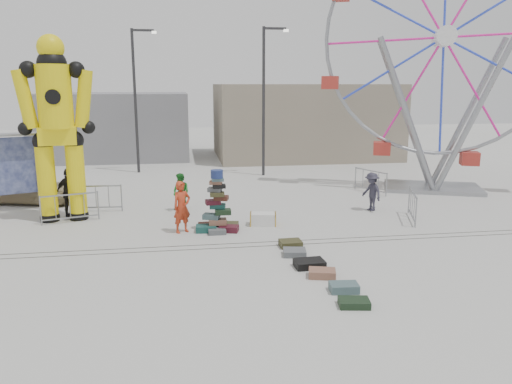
{
  "coord_description": "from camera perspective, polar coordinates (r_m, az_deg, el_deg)",
  "views": [
    {
      "loc": [
        -1.61,
        -14.23,
        5.03
      ],
      "look_at": [
        0.89,
        1.99,
        1.46
      ],
      "focal_mm": 35.0,
      "sensor_mm": 36.0,
      "label": 1
    }
  ],
  "objects": [
    {
      "name": "row_case_5",
      "position": [
        11.99,
        11.15,
        -12.32
      ],
      "size": [
        0.78,
        0.59,
        0.17
      ],
      "primitive_type": "cube",
      "rotation": [
        0.0,
        0.0,
        -0.17
      ],
      "color": "#1A2F1B",
      "rests_on": "ground"
    },
    {
      "name": "barricade_dummy_b",
      "position": [
        19.62,
        -20.48,
        -1.71
      ],
      "size": [
        1.95,
        0.64,
        1.1
      ],
      "primitive_type": null,
      "rotation": [
        0.0,
        0.0,
        0.28
      ],
      "color": "gray",
      "rests_on": "ground"
    },
    {
      "name": "barricade_dummy_c",
      "position": [
        20.9,
        -17.81,
        -0.69
      ],
      "size": [
        2.0,
        0.23,
        1.1
      ],
      "primitive_type": null,
      "rotation": [
        0.0,
        0.0,
        -0.07
      ],
      "color": "gray",
      "rests_on": "ground"
    },
    {
      "name": "row_case_0",
      "position": [
        15.82,
        3.97,
        -5.9
      ],
      "size": [
        0.69,
        0.58,
        0.2
      ],
      "primitive_type": "cube",
      "rotation": [
        0.0,
        0.0,
        0.03
      ],
      "color": "#3F3D1F",
      "rests_on": "ground"
    },
    {
      "name": "pedestrian_red",
      "position": [
        17.25,
        -8.47,
        -1.71
      ],
      "size": [
        0.78,
        0.69,
        1.8
      ],
      "primitive_type": "imported",
      "rotation": [
        0.0,
        0.0,
        0.5
      ],
      "color": "#AF3319",
      "rests_on": "ground"
    },
    {
      "name": "lamp_post_left",
      "position": [
        29.33,
        -13.49,
        10.87
      ],
      "size": [
        1.41,
        0.25,
        8.0
      ],
      "color": "#2D2D30",
      "rests_on": "ground"
    },
    {
      "name": "parked_suv",
      "position": [
        23.53,
        -23.99,
        0.26
      ],
      "size": [
        4.41,
        2.96,
        1.12
      ],
      "primitive_type": "imported",
      "rotation": [
        0.0,
        0.0,
        1.27
      ],
      "color": "#9B8B64",
      "rests_on": "ground"
    },
    {
      "name": "pedestrian_grey",
      "position": [
        20.57,
        13.08,
        0.03
      ],
      "size": [
        0.87,
        1.14,
        1.56
      ],
      "primitive_type": "imported",
      "rotation": [
        0.0,
        0.0,
        -1.25
      ],
      "color": "#292735",
      "rests_on": "ground"
    },
    {
      "name": "barricade_wheel_back",
      "position": [
        24.0,
        12.94,
        1.21
      ],
      "size": [
        0.9,
        1.87,
        1.1
      ],
      "primitive_type": null,
      "rotation": [
        0.0,
        0.0,
        -1.15
      ],
      "color": "gray",
      "rests_on": "ground"
    },
    {
      "name": "row_case_2",
      "position": [
        14.16,
        6.13,
        -8.15
      ],
      "size": [
        0.86,
        0.62,
        0.21
      ],
      "primitive_type": "cube",
      "rotation": [
        0.0,
        0.0,
        0.06
      ],
      "color": "black",
      "rests_on": "ground"
    },
    {
      "name": "ground",
      "position": [
        15.18,
        -2.19,
        -7.08
      ],
      "size": [
        90.0,
        90.0,
        0.0
      ],
      "primitive_type": "plane",
      "color": "#9E9E99",
      "rests_on": "ground"
    },
    {
      "name": "row_case_4",
      "position": [
        12.72,
        10.02,
        -10.69
      ],
      "size": [
        0.74,
        0.53,
        0.21
      ],
      "primitive_type": "cube",
      "rotation": [
        0.0,
        0.0,
        -0.09
      ],
      "color": "#4A666A",
      "rests_on": "ground"
    },
    {
      "name": "track_line_near",
      "position": [
        15.74,
        -2.44,
        -6.35
      ],
      "size": [
        40.0,
        0.04,
        0.01
      ],
      "primitive_type": "cube",
      "color": "#47443F",
      "rests_on": "ground"
    },
    {
      "name": "ferris_wheel",
      "position": [
        25.25,
        20.51,
        14.15
      ],
      "size": [
        10.18,
        4.07,
        12.56
      ],
      "rotation": [
        0.0,
        0.0,
        -0.36
      ],
      "color": "gray",
      "rests_on": "ground"
    },
    {
      "name": "row_case_1",
      "position": [
        15.06,
        4.43,
        -6.9
      ],
      "size": [
        0.76,
        0.68,
        0.18
      ],
      "primitive_type": "cube",
      "rotation": [
        0.0,
        0.0,
        -0.17
      ],
      "color": "slate",
      "rests_on": "ground"
    },
    {
      "name": "steamer_trunk",
      "position": [
        18.12,
        0.81,
        -3.11
      ],
      "size": [
        1.02,
        0.7,
        0.44
      ],
      "primitive_type": "cube",
      "rotation": [
        0.0,
        0.0,
        -0.17
      ],
      "color": "silver",
      "rests_on": "ground"
    },
    {
      "name": "track_line_far",
      "position": [
        16.12,
        -2.6,
        -5.9
      ],
      "size": [
        40.0,
        0.04,
        0.01
      ],
      "primitive_type": "cube",
      "color": "#47443F",
      "rests_on": "ground"
    },
    {
      "name": "barricade_wheel_front",
      "position": [
        19.57,
        17.43,
        -1.53
      ],
      "size": [
        0.74,
        1.93,
        1.1
      ],
      "primitive_type": null,
      "rotation": [
        0.0,
        0.0,
        1.24
      ],
      "color": "gray",
      "rests_on": "ground"
    },
    {
      "name": "pedestrian_green",
      "position": [
        20.17,
        -8.56,
        -0.05
      ],
      "size": [
        0.94,
        0.94,
        1.54
      ],
      "primitive_type": "imported",
      "rotation": [
        0.0,
        0.0,
        -0.75
      ],
      "color": "#1B6D22",
      "rests_on": "ground"
    },
    {
      "name": "row_case_3",
      "position": [
        13.51,
        7.57,
        -9.2
      ],
      "size": [
        0.81,
        0.65,
        0.21
      ],
      "primitive_type": "cube",
      "rotation": [
        0.0,
        0.0,
        -0.26
      ],
      "color": "#915F4A",
      "rests_on": "ground"
    },
    {
      "name": "crash_test_dummy",
      "position": [
        19.56,
        -21.81,
        7.4
      ],
      "size": [
        2.77,
        1.22,
        6.95
      ],
      "rotation": [
        0.0,
        0.0,
        0.13
      ],
      "color": "black",
      "rests_on": "ground"
    },
    {
      "name": "pedestrian_black",
      "position": [
        20.24,
        -20.52,
        -0.11
      ],
      "size": [
        1.22,
        0.85,
        1.92
      ],
      "primitive_type": "imported",
      "rotation": [
        0.0,
        0.0,
        2.76
      ],
      "color": "black",
      "rests_on": "ground"
    },
    {
      "name": "suitcase_tower",
      "position": [
        17.42,
        -4.44,
        -2.48
      ],
      "size": [
        1.56,
        1.33,
        2.15
      ],
      "rotation": [
        0.0,
        0.0,
        -0.14
      ],
      "color": "#1A4F49",
      "rests_on": "ground"
    },
    {
      "name": "building_right",
      "position": [
        35.39,
        5.41,
        8.12
      ],
      "size": [
        12.0,
        8.0,
        5.0
      ],
      "primitive_type": "cube",
      "color": "gray",
      "rests_on": "ground"
    },
    {
      "name": "building_left",
      "position": [
        36.6,
        -15.75,
        7.38
      ],
      "size": [
        10.0,
        8.0,
        4.4
      ],
      "primitive_type": "cube",
      "color": "gray",
      "rests_on": "ground"
    },
    {
      "name": "lamp_post_right",
      "position": [
        27.64,
        1.07,
        11.14
      ],
      "size": [
        1.41,
        0.25,
        8.0
      ],
      "color": "#2D2D30",
      "rests_on": "ground"
    }
  ]
}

